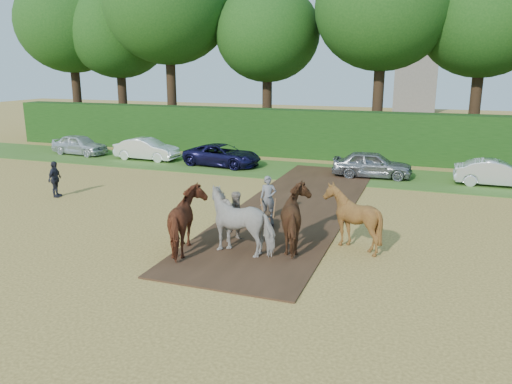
{
  "coord_description": "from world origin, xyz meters",
  "views": [
    {
      "loc": [
        6.65,
        -12.45,
        5.74
      ],
      "look_at": [
        0.9,
        3.61,
        1.4
      ],
      "focal_mm": 35.0,
      "sensor_mm": 36.0,
      "label": 1
    }
  ],
  "objects": [
    {
      "name": "plough_team",
      "position": [
        2.01,
        1.96,
        1.01
      ],
      "size": [
        6.75,
        5.75,
        2.03
      ],
      "color": "brown",
      "rests_on": "ground"
    },
    {
      "name": "earth_strip",
      "position": [
        1.5,
        7.0,
        0.03
      ],
      "size": [
        4.5,
        17.0,
        0.05
      ],
      "primitive_type": "cube",
      "color": "#472D1C",
      "rests_on": "ground"
    },
    {
      "name": "treeline",
      "position": [
        -1.69,
        21.69,
        8.97
      ],
      "size": [
        48.7,
        10.6,
        14.21
      ],
      "color": "#382616",
      "rests_on": "ground"
    },
    {
      "name": "ground",
      "position": [
        0.0,
        0.0,
        0.0
      ],
      "size": [
        120.0,
        120.0,
        0.0
      ],
      "primitive_type": "plane",
      "color": "gold",
      "rests_on": "ground"
    },
    {
      "name": "spectator_far",
      "position": [
        -9.11,
        4.93,
        0.81
      ],
      "size": [
        0.58,
        1.01,
        1.63
      ],
      "primitive_type": "imported",
      "rotation": [
        0.0,
        0.0,
        1.77
      ],
      "color": "#23242E",
      "rests_on": "ground"
    },
    {
      "name": "parked_cars",
      "position": [
        -3.7,
        14.03,
        0.66
      ],
      "size": [
        28.96,
        2.65,
        1.4
      ],
      "color": "silver",
      "rests_on": "ground"
    },
    {
      "name": "hedgerow",
      "position": [
        0.0,
        18.5,
        1.5
      ],
      "size": [
        46.0,
        1.6,
        3.0
      ],
      "primitive_type": "cube",
      "color": "#14380F",
      "rests_on": "ground"
    },
    {
      "name": "grass_verge",
      "position": [
        0.0,
        14.0,
        0.01
      ],
      "size": [
        50.0,
        5.0,
        0.03
      ],
      "primitive_type": "cube",
      "color": "#38601E",
      "rests_on": "ground"
    },
    {
      "name": "spectator_near",
      "position": [
        0.73,
        2.27,
        0.86
      ],
      "size": [
        1.04,
        1.05,
        1.72
      ],
      "primitive_type": "imported",
      "rotation": [
        0.0,
        0.0,
        0.83
      ],
      "color": "#BAAB92",
      "rests_on": "ground"
    }
  ]
}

